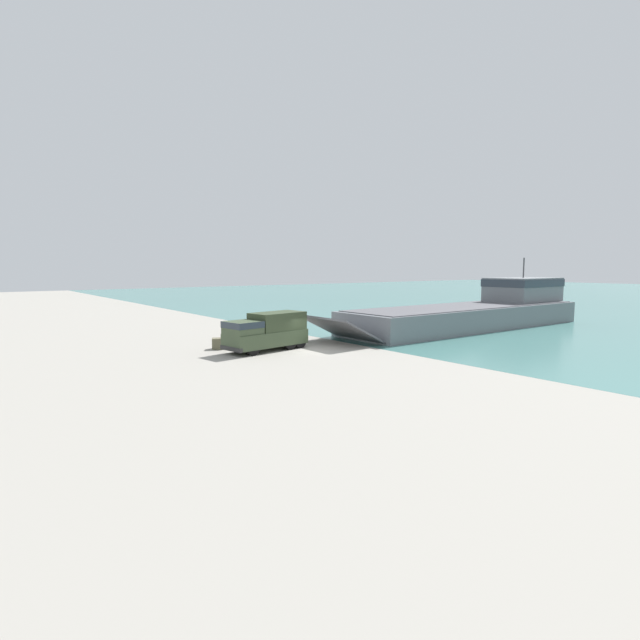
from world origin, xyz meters
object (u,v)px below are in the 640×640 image
(landing_craft, at_px, (481,310))
(mooring_bollard, at_px, (292,330))
(cargo_crate, at_px, (219,344))
(military_truck, at_px, (266,331))
(soldier_on_ramp, at_px, (247,334))

(landing_craft, distance_m, mooring_bollard, 21.61)
(landing_craft, xyz_separation_m, mooring_bollard, (-7.33, -20.28, -1.42))
(landing_craft, distance_m, cargo_crate, 30.10)
(military_truck, relative_size, mooring_bollard, 8.69)
(military_truck, relative_size, cargo_crate, 6.80)
(military_truck, height_order, soldier_on_ramp, military_truck)
(soldier_on_ramp, height_order, cargo_crate, soldier_on_ramp)
(landing_craft, relative_size, soldier_on_ramp, 21.24)
(soldier_on_ramp, relative_size, mooring_bollard, 2.03)
(mooring_bollard, height_order, cargo_crate, cargo_crate)
(landing_craft, relative_size, military_truck, 4.96)
(military_truck, distance_m, cargo_crate, 4.13)
(soldier_on_ramp, bearing_deg, cargo_crate, -63.85)
(landing_craft, height_order, military_truck, landing_craft)
(landing_craft, xyz_separation_m, soldier_on_ramp, (-4.09, -26.99, -0.90))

